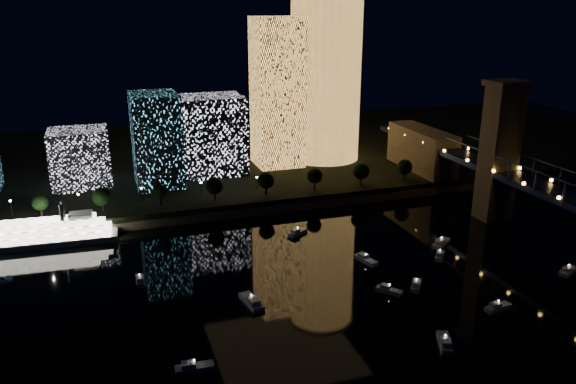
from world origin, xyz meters
name	(u,v)px	position (x,y,z in m)	size (l,w,h in m)	color
ground	(403,314)	(0.00, 0.00, 0.00)	(520.00, 520.00, 0.00)	black
far_bank	(245,154)	(0.00, 160.00, 2.50)	(420.00, 160.00, 5.00)	black
seawall	(296,205)	(0.00, 82.00, 1.50)	(420.00, 6.00, 3.00)	#6B5E4C
tower_cylindrical	(326,75)	(31.65, 131.66, 44.01)	(34.00, 34.00, 77.78)	#FFB051
tower_rectangular	(277,93)	(7.43, 128.31, 37.41)	(20.37, 20.37, 64.81)	#FFB051
midrise_blocks	(136,144)	(-55.02, 121.93, 20.46)	(115.61, 32.86, 36.74)	white
riverboat	(40,234)	(-89.95, 76.38, 3.62)	(47.30, 12.60, 14.10)	silver
motorboats	(374,288)	(-1.25, 13.44, 0.81)	(124.26, 93.21, 2.78)	silver
esplanade_trees	(237,184)	(-21.39, 88.00, 10.47)	(165.71, 6.72, 8.86)	black
street_lamps	(201,186)	(-34.00, 94.00, 9.02)	(132.70, 0.70, 5.65)	black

